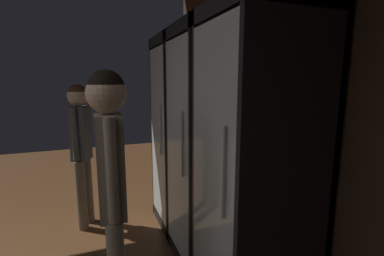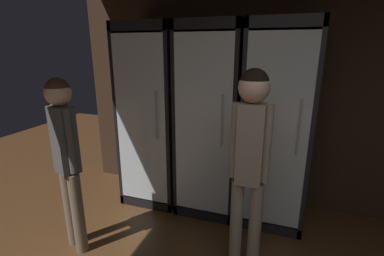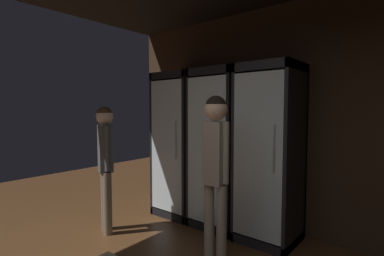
% 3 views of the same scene
% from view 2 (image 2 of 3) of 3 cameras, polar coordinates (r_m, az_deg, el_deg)
% --- Properties ---
extents(wall_back, '(6.00, 0.06, 2.80)m').
position_cam_2_polar(wall_back, '(3.22, 28.65, 7.46)').
color(wall_back, '#382619').
rests_on(wall_back, ground).
extents(cooler_far_left, '(0.65, 0.66, 2.04)m').
position_cam_2_polar(cooler_far_left, '(3.27, -7.45, 2.15)').
color(cooler_far_left, black).
rests_on(cooler_far_left, ground).
extents(cooler_left, '(0.65, 0.66, 2.04)m').
position_cam_2_polar(cooler_left, '(3.03, 4.12, 1.23)').
color(cooler_left, black).
rests_on(cooler_left, ground).
extents(cooler_center, '(0.65, 0.66, 2.04)m').
position_cam_2_polar(cooler_center, '(2.94, 17.00, 0.11)').
color(cooler_center, black).
rests_on(cooler_center, ground).
extents(shopper_near, '(0.29, 0.22, 1.65)m').
position_cam_2_polar(shopper_near, '(2.06, 11.84, -4.79)').
color(shopper_near, gray).
rests_on(shopper_near, ground).
extents(shopper_far, '(0.28, 0.22, 1.56)m').
position_cam_2_polar(shopper_far, '(2.56, -24.56, -4.16)').
color(shopper_far, '#72604C').
rests_on(shopper_far, ground).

